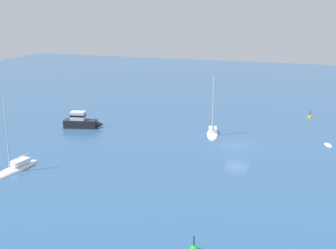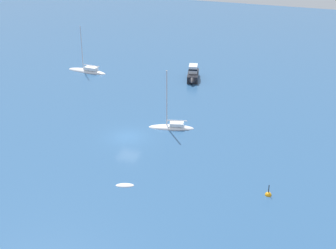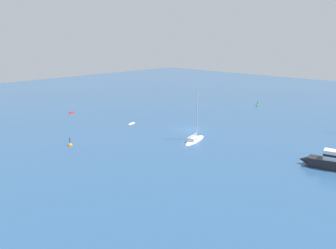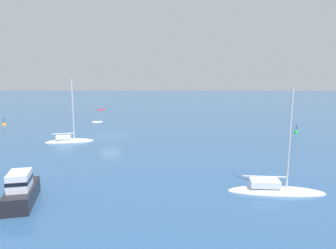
{
  "view_description": "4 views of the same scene",
  "coord_description": "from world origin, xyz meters",
  "px_view_note": "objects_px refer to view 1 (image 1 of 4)",
  "views": [
    {
      "loc": [
        -53.05,
        -9.99,
        16.41
      ],
      "look_at": [
        1.06,
        8.9,
        1.6
      ],
      "focal_mm": 51.46,
      "sensor_mm": 36.0,
      "label": 1
    },
    {
      "loc": [
        21.64,
        -48.24,
        26.12
      ],
      "look_at": [
        3.69,
        3.64,
        0.54
      ],
      "focal_mm": 53.88,
      "sensor_mm": 36.0,
      "label": 2
    },
    {
      "loc": [
        39.45,
        32.31,
        14.39
      ],
      "look_at": [
        1.58,
        -3.61,
        0.56
      ],
      "focal_mm": 35.41,
      "sensor_mm": 36.0,
      "label": 3
    },
    {
      "loc": [
        -8.13,
        41.04,
        8.63
      ],
      "look_at": [
        -7.48,
        -1.07,
        1.2
      ],
      "focal_mm": 34.87,
      "sensor_mm": 36.0,
      "label": 4
    }
  ],
  "objects_px": {
    "dinghy_1": "(328,145)",
    "launch": "(82,122)",
    "channel_buoy": "(194,249)",
    "mooring_buoy": "(310,118)",
    "sloop": "(213,133)",
    "sailboat": "(15,169)"
  },
  "relations": [
    {
      "from": "dinghy_1",
      "to": "sloop",
      "type": "bearing_deg",
      "value": 70.63
    },
    {
      "from": "dinghy_1",
      "to": "sloop",
      "type": "relative_size",
      "value": 0.25
    },
    {
      "from": "mooring_buoy",
      "to": "sloop",
      "type": "bearing_deg",
      "value": 140.38
    },
    {
      "from": "dinghy_1",
      "to": "launch",
      "type": "xyz_separation_m",
      "value": [
        -2.34,
        31.17,
        0.83
      ]
    },
    {
      "from": "sailboat",
      "to": "channel_buoy",
      "type": "bearing_deg",
      "value": 70.78
    },
    {
      "from": "sailboat",
      "to": "sloop",
      "type": "height_order",
      "value": "sloop"
    },
    {
      "from": "sloop",
      "to": "launch",
      "type": "distance_m",
      "value": 17.43
    },
    {
      "from": "mooring_buoy",
      "to": "sailboat",
      "type": "bearing_deg",
      "value": 141.04
    },
    {
      "from": "launch",
      "to": "mooring_buoy",
      "type": "height_order",
      "value": "launch"
    },
    {
      "from": "sloop",
      "to": "channel_buoy",
      "type": "relative_size",
      "value": 5.87
    },
    {
      "from": "sailboat",
      "to": "sloop",
      "type": "bearing_deg",
      "value": 145.94
    },
    {
      "from": "channel_buoy",
      "to": "sailboat",
      "type": "bearing_deg",
      "value": 66.35
    },
    {
      "from": "launch",
      "to": "mooring_buoy",
      "type": "relative_size",
      "value": 3.85
    },
    {
      "from": "sailboat",
      "to": "sloop",
      "type": "distance_m",
      "value": 24.7
    },
    {
      "from": "sailboat",
      "to": "mooring_buoy",
      "type": "height_order",
      "value": "sailboat"
    },
    {
      "from": "sloop",
      "to": "launch",
      "type": "relative_size",
      "value": 1.4
    },
    {
      "from": "dinghy_1",
      "to": "sloop",
      "type": "height_order",
      "value": "sloop"
    },
    {
      "from": "channel_buoy",
      "to": "mooring_buoy",
      "type": "distance_m",
      "value": 42.33
    },
    {
      "from": "dinghy_1",
      "to": "launch",
      "type": "bearing_deg",
      "value": 75.37
    },
    {
      "from": "sloop",
      "to": "channel_buoy",
      "type": "bearing_deg",
      "value": -2.41
    },
    {
      "from": "sailboat",
      "to": "launch",
      "type": "bearing_deg",
      "value": -169.25
    },
    {
      "from": "sloop",
      "to": "mooring_buoy",
      "type": "relative_size",
      "value": 5.4
    }
  ]
}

